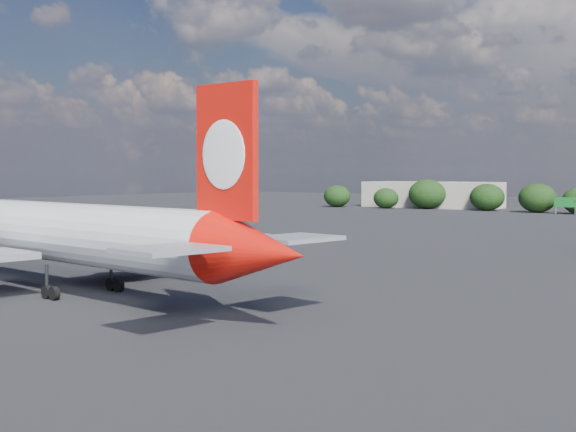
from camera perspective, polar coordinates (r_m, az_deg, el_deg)
The scene contains 4 objects.
ground at distance 108.29m, azimuth 8.77°, elevation -2.82°, with size 500.00×500.00×0.00m, color black.
qantas_airliner at distance 75.71m, azimuth -14.75°, elevation -1.37°, with size 54.30×51.72×17.71m.
terminal_building at distance 254.89m, azimuth 10.20°, elevation 1.50°, with size 42.00×16.00×8.00m.
highway_sign at distance 221.89m, azimuth 19.14°, elevation 0.91°, with size 6.00×0.30×4.50m.
Camera 1 is at (51.63, -34.52, 11.26)m, focal length 50.00 mm.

